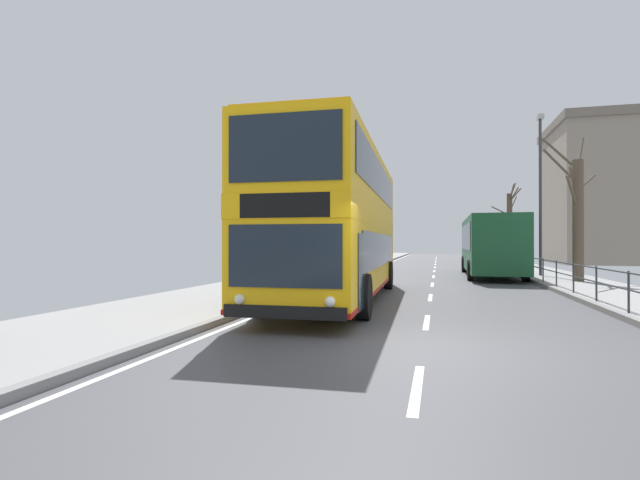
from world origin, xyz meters
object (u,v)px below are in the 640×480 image
bare_tree_far_01 (577,215)px  background_building_00 (606,192)px  background_bus_far_lane (490,245)px  double_decker_bus_main (339,224)px  street_lamp_far_side (540,183)px  bare_tree_far_00 (510,226)px

bare_tree_far_01 → background_building_00: bearing=70.3°
background_bus_far_lane → bare_tree_far_01: (3.01, -4.35, 1.25)m
double_decker_bus_main → street_lamp_far_side: size_ratio=1.48×
double_decker_bus_main → background_bus_far_lane: bearing=65.2°
double_decker_bus_main → background_bus_far_lane: double_decker_bus_main is taller
background_bus_far_lane → bare_tree_far_01: bearing=-55.3°
bare_tree_far_00 → background_building_00: background_building_00 is taller
street_lamp_far_side → bare_tree_far_00: bearing=88.0°
bare_tree_far_01 → background_bus_far_lane: bearing=124.7°
street_lamp_far_side → double_decker_bus_main: bearing=-125.2°
background_bus_far_lane → bare_tree_far_01: 5.44m
background_bus_far_lane → background_building_00: bearing=59.1°
background_bus_far_lane → double_decker_bus_main: bearing=-114.8°
background_bus_far_lane → street_lamp_far_side: street_lamp_far_side is taller
double_decker_bus_main → street_lamp_far_side: 13.77m
street_lamp_far_side → background_bus_far_lane: bearing=156.0°
street_lamp_far_side → background_building_00: 21.98m
street_lamp_far_side → background_building_00: size_ratio=0.65×
bare_tree_far_01 → background_building_00: size_ratio=0.52×
street_lamp_far_side → bare_tree_far_00: 13.97m
background_bus_far_lane → background_building_00: background_building_00 is taller
double_decker_bus_main → bare_tree_far_00: bare_tree_far_00 is taller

